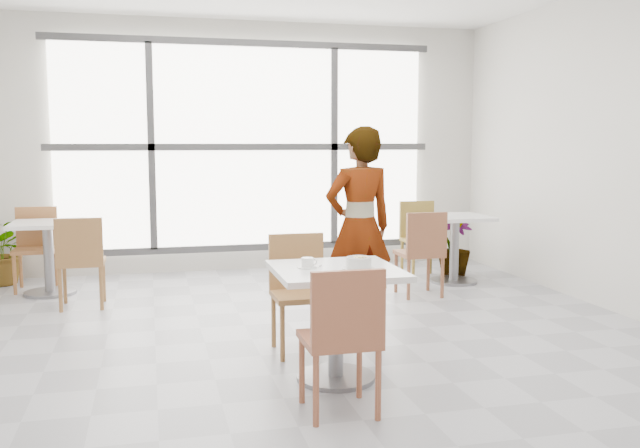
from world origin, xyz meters
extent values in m
plane|color=#9E9EA5|center=(0.00, 0.00, 0.00)|extent=(7.00, 7.00, 0.00)
plane|color=silver|center=(0.00, 3.50, 1.50)|extent=(6.00, 0.00, 6.00)
cube|color=white|center=(0.00, 3.44, 1.50)|extent=(4.40, 0.04, 2.40)
cube|color=#3F3F42|center=(0.00, 3.41, 1.50)|extent=(4.60, 0.05, 0.08)
cube|color=#3F3F42|center=(-1.10, 3.41, 1.50)|extent=(0.08, 0.05, 2.40)
cube|color=#3F3F42|center=(1.10, 3.41, 1.50)|extent=(0.08, 0.05, 2.40)
cube|color=#3F3F42|center=(0.00, 3.41, 0.28)|extent=(4.60, 0.05, 0.08)
cube|color=#3F3F42|center=(0.00, 3.41, 2.72)|extent=(4.60, 0.05, 0.08)
cube|color=white|center=(0.03, -0.62, 0.73)|extent=(0.80, 0.80, 0.04)
cylinder|color=slate|center=(0.03, -0.62, 0.35)|extent=(0.10, 0.10, 0.71)
cylinder|color=slate|center=(0.03, -0.62, 0.01)|extent=(0.52, 0.52, 0.03)
cube|color=#A0583D|center=(-0.10, -1.15, 0.43)|extent=(0.42, 0.42, 0.04)
cube|color=#A0583D|center=(-0.10, -1.34, 0.66)|extent=(0.42, 0.04, 0.42)
cylinder|color=#A0583D|center=(0.08, -0.97, 0.21)|extent=(0.04, 0.04, 0.41)
cylinder|color=#A0583D|center=(0.08, -1.33, 0.21)|extent=(0.04, 0.04, 0.41)
cylinder|color=#A0583D|center=(-0.28, -0.97, 0.21)|extent=(0.04, 0.04, 0.41)
cylinder|color=#A0583D|center=(-0.28, -1.33, 0.21)|extent=(0.04, 0.04, 0.41)
cube|color=#9F6C3C|center=(-0.06, 0.01, 0.43)|extent=(0.42, 0.42, 0.04)
cube|color=#9F6C3C|center=(-0.06, 0.20, 0.66)|extent=(0.42, 0.04, 0.42)
cylinder|color=#9F6C3C|center=(-0.24, -0.17, 0.21)|extent=(0.04, 0.04, 0.41)
cylinder|color=#9F6C3C|center=(-0.24, 0.19, 0.21)|extent=(0.04, 0.04, 0.41)
cylinder|color=#9F6C3C|center=(0.12, -0.17, 0.21)|extent=(0.04, 0.04, 0.41)
cylinder|color=#9F6C3C|center=(0.12, 0.19, 0.21)|extent=(0.04, 0.04, 0.41)
cylinder|color=silver|center=(0.15, -0.72, 0.76)|extent=(0.21, 0.21, 0.01)
cylinder|color=silver|center=(0.15, -0.72, 0.80)|extent=(0.16, 0.16, 0.07)
torus|color=silver|center=(0.15, -0.72, 0.83)|extent=(0.16, 0.16, 0.01)
cylinder|color=tan|center=(0.15, -0.72, 0.80)|extent=(0.14, 0.14, 0.05)
cylinder|color=beige|center=(0.20, -0.74, 0.83)|extent=(0.03, 0.03, 0.02)
cylinder|color=beige|center=(0.16, -0.70, 0.83)|extent=(0.03, 0.03, 0.01)
cylinder|color=#EFE79A|center=(0.13, -0.74, 0.83)|extent=(0.03, 0.03, 0.02)
cylinder|color=beige|center=(0.17, -0.69, 0.83)|extent=(0.03, 0.03, 0.02)
cylinder|color=beige|center=(0.17, -0.74, 0.83)|extent=(0.03, 0.03, 0.02)
cylinder|color=beige|center=(0.12, -0.73, 0.83)|extent=(0.03, 0.03, 0.02)
cylinder|color=#F6DF9E|center=(0.16, -0.76, 0.84)|extent=(0.03, 0.03, 0.02)
cylinder|color=beige|center=(0.15, -0.76, 0.83)|extent=(0.03, 0.03, 0.01)
cylinder|color=beige|center=(0.15, -0.73, 0.83)|extent=(0.03, 0.03, 0.02)
cylinder|color=#F3E99C|center=(0.15, -0.72, 0.83)|extent=(0.03, 0.03, 0.01)
cylinder|color=#F1E49B|center=(0.15, -0.74, 0.83)|extent=(0.03, 0.03, 0.01)
cylinder|color=beige|center=(0.14, -0.68, 0.83)|extent=(0.03, 0.03, 0.01)
cylinder|color=white|center=(-0.15, -0.59, 0.75)|extent=(0.13, 0.13, 0.01)
cylinder|color=white|center=(-0.15, -0.59, 0.79)|extent=(0.08, 0.08, 0.06)
torus|color=white|center=(-0.11, -0.59, 0.79)|extent=(0.05, 0.01, 0.05)
cylinder|color=black|center=(-0.15, -0.59, 0.81)|extent=(0.07, 0.07, 0.00)
cube|color=silver|center=(-0.10, -0.61, 0.76)|extent=(0.09, 0.05, 0.00)
sphere|color=silver|center=(-0.07, -0.59, 0.76)|extent=(0.02, 0.02, 0.02)
imported|color=black|center=(0.57, 0.64, 0.85)|extent=(0.68, 0.51, 1.69)
cube|color=white|center=(-2.16, 2.58, 0.73)|extent=(0.70, 0.70, 0.04)
cylinder|color=slate|center=(-2.16, 2.58, 0.35)|extent=(0.10, 0.10, 0.71)
cylinder|color=slate|center=(-2.16, 2.58, 0.01)|extent=(0.52, 0.52, 0.03)
cube|color=silver|center=(2.14, 2.13, 0.73)|extent=(0.70, 0.70, 0.04)
cylinder|color=slate|center=(2.14, 2.13, 0.35)|extent=(0.10, 0.10, 0.71)
cylinder|color=slate|center=(2.14, 2.13, 0.01)|extent=(0.52, 0.52, 0.03)
cube|color=olive|center=(-1.78, 1.91, 0.43)|extent=(0.42, 0.42, 0.04)
cube|color=olive|center=(-1.78, 1.72, 0.66)|extent=(0.42, 0.04, 0.42)
cylinder|color=olive|center=(-1.60, 2.09, 0.21)|extent=(0.04, 0.04, 0.41)
cylinder|color=olive|center=(-1.60, 1.73, 0.21)|extent=(0.04, 0.04, 0.41)
cylinder|color=olive|center=(-1.96, 2.09, 0.21)|extent=(0.04, 0.04, 0.41)
cylinder|color=olive|center=(-1.96, 1.73, 0.21)|extent=(0.04, 0.04, 0.41)
cube|color=#9F6438|center=(-2.32, 2.80, 0.43)|extent=(0.42, 0.42, 0.04)
cube|color=#9F6438|center=(-2.32, 2.99, 0.66)|extent=(0.42, 0.04, 0.42)
cylinder|color=#9F6438|center=(-2.50, 2.62, 0.21)|extent=(0.04, 0.04, 0.41)
cylinder|color=#9F6438|center=(-2.50, 2.98, 0.21)|extent=(0.04, 0.04, 0.41)
cylinder|color=#9F6438|center=(-2.14, 2.62, 0.21)|extent=(0.04, 0.04, 0.41)
cylinder|color=#9F6438|center=(-2.14, 2.98, 0.21)|extent=(0.04, 0.04, 0.41)
cube|color=brown|center=(1.51, 1.61, 0.43)|extent=(0.42, 0.42, 0.04)
cube|color=brown|center=(1.51, 1.42, 0.66)|extent=(0.42, 0.04, 0.42)
cylinder|color=brown|center=(1.69, 1.79, 0.21)|extent=(0.04, 0.04, 0.41)
cylinder|color=brown|center=(1.69, 1.43, 0.21)|extent=(0.04, 0.04, 0.41)
cylinder|color=brown|center=(1.33, 1.79, 0.21)|extent=(0.04, 0.04, 0.41)
cylinder|color=brown|center=(1.33, 1.43, 0.21)|extent=(0.04, 0.04, 0.41)
cube|color=olive|center=(1.91, 2.49, 0.43)|extent=(0.42, 0.42, 0.04)
cube|color=olive|center=(1.91, 2.68, 0.66)|extent=(0.42, 0.04, 0.42)
cylinder|color=olive|center=(1.73, 2.31, 0.21)|extent=(0.04, 0.04, 0.41)
cylinder|color=olive|center=(1.73, 2.67, 0.21)|extent=(0.04, 0.04, 0.41)
cylinder|color=olive|center=(2.09, 2.31, 0.21)|extent=(0.04, 0.04, 0.41)
cylinder|color=olive|center=(2.09, 2.67, 0.21)|extent=(0.04, 0.04, 0.41)
imported|color=#38833B|center=(-2.70, 3.20, 0.37)|extent=(0.80, 0.74, 0.74)
imported|color=#478747|center=(2.32, 2.51, 0.36)|extent=(0.43, 0.43, 0.71)
camera|label=1|loc=(-1.14, -4.88, 1.57)|focal=38.75mm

